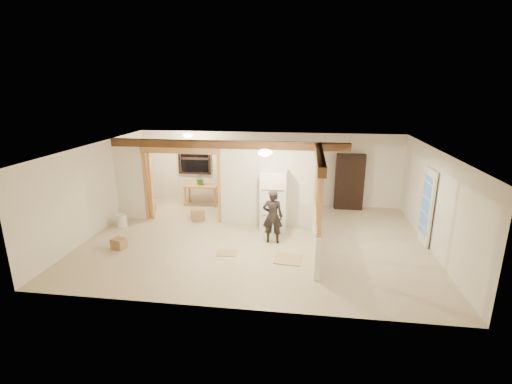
# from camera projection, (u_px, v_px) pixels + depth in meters

# --- Properties ---
(floor) EXTENTS (9.00, 6.50, 0.01)m
(floor) POSITION_uv_depth(u_px,v_px,m) (255.00, 240.00, 10.05)
(floor) COLOR #BFAD8E
(floor) RESTS_ON ground
(ceiling) EXTENTS (9.00, 6.50, 0.01)m
(ceiling) POSITION_uv_depth(u_px,v_px,m) (255.00, 148.00, 9.35)
(ceiling) COLOR white
(wall_back) EXTENTS (9.00, 0.01, 2.50)m
(wall_back) POSITION_uv_depth(u_px,v_px,m) (268.00, 169.00, 12.79)
(wall_back) COLOR white
(wall_back) RESTS_ON floor
(wall_front) EXTENTS (9.00, 0.01, 2.50)m
(wall_front) POSITION_uv_depth(u_px,v_px,m) (231.00, 247.00, 6.60)
(wall_front) COLOR white
(wall_front) RESTS_ON floor
(wall_left) EXTENTS (0.01, 6.50, 2.50)m
(wall_left) POSITION_uv_depth(u_px,v_px,m) (95.00, 189.00, 10.28)
(wall_left) COLOR white
(wall_left) RESTS_ON floor
(wall_right) EXTENTS (0.01, 6.50, 2.50)m
(wall_right) POSITION_uv_depth(u_px,v_px,m) (436.00, 202.00, 9.12)
(wall_right) COLOR white
(wall_right) RESTS_ON floor
(partition_left_stub) EXTENTS (0.90, 0.12, 2.50)m
(partition_left_stub) POSITION_uv_depth(u_px,v_px,m) (130.00, 179.00, 11.36)
(partition_left_stub) COLOR white
(partition_left_stub) RESTS_ON floor
(partition_center) EXTENTS (2.80, 0.12, 2.50)m
(partition_center) POSITION_uv_depth(u_px,v_px,m) (268.00, 184.00, 10.81)
(partition_center) COLOR white
(partition_center) RESTS_ON floor
(doorway_frame) EXTENTS (2.46, 0.14, 2.20)m
(doorway_frame) POSITION_uv_depth(u_px,v_px,m) (182.00, 186.00, 11.19)
(doorway_frame) COLOR tan
(doorway_frame) RESTS_ON floor
(header_beam_back) EXTENTS (7.00, 0.18, 0.22)m
(header_beam_back) POSITION_uv_depth(u_px,v_px,m) (227.00, 145.00, 10.65)
(header_beam_back) COLOR brown
(header_beam_back) RESTS_ON ceiling
(header_beam_right) EXTENTS (0.18, 3.30, 0.22)m
(header_beam_right) POSITION_uv_depth(u_px,v_px,m) (320.00, 157.00, 8.79)
(header_beam_right) COLOR brown
(header_beam_right) RESTS_ON ceiling
(pony_wall) EXTENTS (0.12, 3.20, 1.00)m
(pony_wall) POSITION_uv_depth(u_px,v_px,m) (316.00, 231.00, 9.32)
(pony_wall) COLOR white
(pony_wall) RESTS_ON floor
(stud_partition) EXTENTS (0.14, 3.20, 1.32)m
(stud_partition) POSITION_uv_depth(u_px,v_px,m) (318.00, 187.00, 8.99)
(stud_partition) COLOR tan
(stud_partition) RESTS_ON pony_wall
(window_back) EXTENTS (1.12, 0.10, 1.10)m
(window_back) POSITION_uv_depth(u_px,v_px,m) (194.00, 159.00, 12.96)
(window_back) COLOR black
(window_back) RESTS_ON wall_back
(french_door) EXTENTS (0.12, 0.86, 2.00)m
(french_door) POSITION_uv_depth(u_px,v_px,m) (427.00, 207.00, 9.58)
(french_door) COLOR white
(french_door) RESTS_ON floor
(ceiling_dome_main) EXTENTS (0.36, 0.36, 0.16)m
(ceiling_dome_main) POSITION_uv_depth(u_px,v_px,m) (265.00, 153.00, 8.84)
(ceiling_dome_main) COLOR #FFEABF
(ceiling_dome_main) RESTS_ON ceiling
(ceiling_dome_util) EXTENTS (0.32, 0.32, 0.14)m
(ceiling_dome_util) POSITION_uv_depth(u_px,v_px,m) (188.00, 135.00, 11.86)
(ceiling_dome_util) COLOR #FFEABF
(ceiling_dome_util) RESTS_ON ceiling
(hanging_bulb) EXTENTS (0.07, 0.07, 0.07)m
(hanging_bulb) POSITION_uv_depth(u_px,v_px,m) (197.00, 148.00, 11.22)
(hanging_bulb) COLOR #FFD88C
(hanging_bulb) RESTS_ON ceiling
(refrigerator) EXTENTS (0.72, 0.70, 1.75)m
(refrigerator) POSITION_uv_depth(u_px,v_px,m) (274.00, 201.00, 10.50)
(refrigerator) COLOR silver
(refrigerator) RESTS_ON floor
(woman) EXTENTS (0.53, 0.35, 1.45)m
(woman) POSITION_uv_depth(u_px,v_px,m) (273.00, 216.00, 9.68)
(woman) COLOR black
(woman) RESTS_ON floor
(work_table) EXTENTS (1.14, 0.59, 0.71)m
(work_table) POSITION_uv_depth(u_px,v_px,m) (202.00, 195.00, 12.85)
(work_table) COLOR tan
(work_table) RESTS_ON floor
(potted_plant) EXTENTS (0.45, 0.42, 0.41)m
(potted_plant) POSITION_uv_depth(u_px,v_px,m) (201.00, 179.00, 12.72)
(potted_plant) COLOR #245822
(potted_plant) RESTS_ON work_table
(shop_vac) EXTENTS (0.61, 0.61, 0.63)m
(shop_vac) POSITION_uv_depth(u_px,v_px,m) (145.00, 196.00, 12.83)
(shop_vac) COLOR #981607
(shop_vac) RESTS_ON floor
(bookshelf) EXTENTS (0.93, 0.31, 1.86)m
(bookshelf) POSITION_uv_depth(u_px,v_px,m) (349.00, 182.00, 12.31)
(bookshelf) COLOR black
(bookshelf) RESTS_ON floor
(bucket) EXTENTS (0.38, 0.38, 0.37)m
(bucket) POSITION_uv_depth(u_px,v_px,m) (122.00, 220.00, 10.92)
(bucket) COLOR white
(bucket) RESTS_ON floor
(box_util_a) EXTENTS (0.50, 0.47, 0.34)m
(box_util_a) POSITION_uv_depth(u_px,v_px,m) (198.00, 214.00, 11.50)
(box_util_a) COLOR #A0744D
(box_util_a) RESTS_ON floor
(box_util_b) EXTENTS (0.28, 0.28, 0.26)m
(box_util_b) POSITION_uv_depth(u_px,v_px,m) (151.00, 208.00, 12.20)
(box_util_b) COLOR #A0744D
(box_util_b) RESTS_ON floor
(box_front) EXTENTS (0.39, 0.35, 0.27)m
(box_front) POSITION_uv_depth(u_px,v_px,m) (119.00, 244.00, 9.46)
(box_front) COLOR #A0744D
(box_front) RESTS_ON floor
(floor_panel_near) EXTENTS (0.67, 0.67, 0.02)m
(floor_panel_near) POSITION_uv_depth(u_px,v_px,m) (288.00, 259.00, 8.89)
(floor_panel_near) COLOR tan
(floor_panel_near) RESTS_ON floor
(floor_panel_far) EXTENTS (0.54, 0.45, 0.02)m
(floor_panel_far) POSITION_uv_depth(u_px,v_px,m) (227.00, 253.00, 9.23)
(floor_panel_far) COLOR tan
(floor_panel_far) RESTS_ON floor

